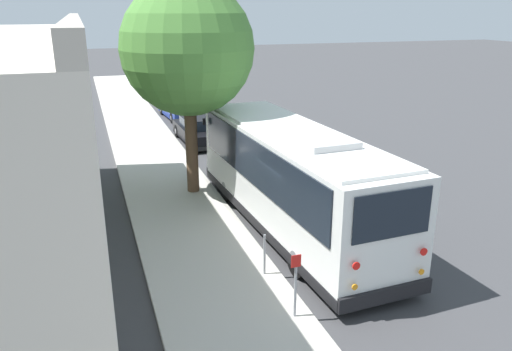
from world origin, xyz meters
The scene contains 10 objects.
ground_plane centered at (0.00, 0.00, 0.00)m, with size 160.00×160.00×0.00m, color #3D3D3F.
sidewalk_slab centered at (0.00, 3.07, 0.07)m, with size 80.00×3.12×0.15m, color beige.
curb_strip centered at (0.00, 1.44, 0.07)m, with size 80.00×0.14×0.15m, color #AAA69D.
shuttle_bus centered at (0.90, -0.04, 1.78)m, with size 10.18×3.09×3.32m.
parked_sedan_black centered at (12.14, 0.38, 0.61)m, with size 4.65×1.78×1.31m.
parked_sedan_blue centered at (18.45, 0.09, 0.60)m, with size 4.59×2.06×1.29m.
parked_sedan_gray centered at (25.33, 0.22, 0.59)m, with size 4.71×1.83×1.28m.
street_tree centered at (4.89, 2.18, 5.54)m, with size 4.53×4.53×8.03m.
sign_post_near centered at (-3.73, 1.78, 0.91)m, with size 0.06×0.22×1.48m.
sign_post_far centered at (-1.80, 1.78, 0.69)m, with size 0.06×0.06×1.08m.
Camera 1 is at (-12.27, 5.61, 6.50)m, focal length 35.00 mm.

